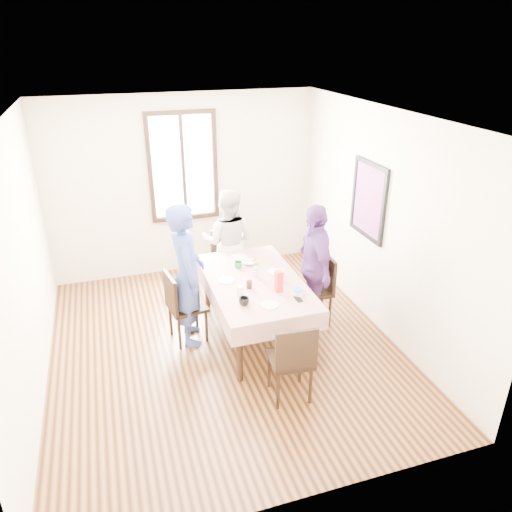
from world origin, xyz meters
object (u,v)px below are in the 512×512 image
Objects in this scene: chair_left at (187,306)px; person_far at (230,243)px; chair_right at (313,291)px; person_right at (313,266)px; chair_far at (230,263)px; dining_table at (255,308)px; chair_near at (290,359)px; person_left at (187,275)px.

chair_left is 0.59× the size of person_far.
person_right reaches higher than chair_right.
chair_far is (-0.80, 1.13, 0.00)m from chair_right.
person_right is (0.78, -1.10, 0.04)m from person_far.
dining_table is at bearing -80.47° from person_right.
chair_far is at bearing -65.11° from person_far.
person_far is at bearing 132.08° from chair_left.
chair_near is (-0.80, -1.23, 0.00)m from chair_right.
person_left is at bearing 89.19° from chair_right.
person_far is (0.80, 1.00, 0.31)m from chair_left.
chair_far is 0.31m from person_far.
chair_right is 1.00× the size of chair_near.
chair_far is 0.59× the size of person_far.
person_right is at bearing 93.07° from chair_right.
chair_far is at bearing 132.68° from chair_left.
chair_far is at bearing 94.56° from chair_near.
chair_far is 0.56× the size of person_right.
person_right is (0.78, -1.13, 0.35)m from chair_far.
chair_left is 0.42m from person_left.
chair_right is 1.38m from chair_far.
dining_table is at bearing 114.89° from person_far.
chair_far is at bearing 38.54° from chair_right.
person_left is 1.08× the size of person_right.
person_right reaches higher than person_far.
chair_left is at bearing 125.47° from chair_near.
chair_left is 1.56m from chair_near.
person_right reaches higher than chair_left.
person_far is (0.00, 2.34, 0.31)m from chair_near.
person_right is at bearing 62.22° from chair_near.
chair_far is at bearing -139.65° from person_right.
dining_table is at bearing 94.56° from chair_near.
chair_left is at bearing -88.28° from person_right.
person_right is (-0.02, 0.00, 0.35)m from chair_right.
chair_right is at bearing 61.51° from chair_near.
chair_right is at bearing 119.24° from chair_far.
dining_table is 0.81m from chair_right.
dining_table is at bearing 96.89° from chair_right.
chair_far is 2.36m from chair_near.
person_far is (-0.80, 1.10, 0.31)m from chair_right.
chair_far is at bearing 90.00° from dining_table.
person_far reaches higher than chair_left.
person_left is (-0.78, 0.16, 0.50)m from dining_table.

